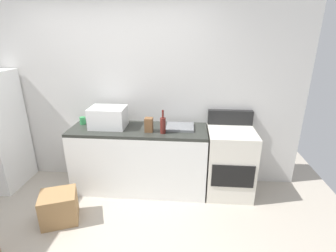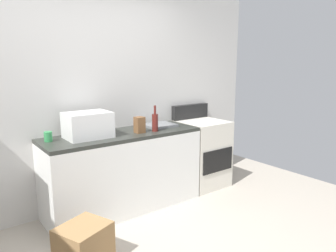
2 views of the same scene
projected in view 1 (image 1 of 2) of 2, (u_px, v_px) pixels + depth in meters
The scene contains 9 objects.
wall_back at pixel (121, 92), 3.54m from camera, with size 5.00×0.10×2.60m, color silver.
kitchen_counter at pixel (140, 159), 3.48m from camera, with size 1.80×0.60×0.90m.
stove_oven at pixel (229, 161), 3.39m from camera, with size 0.60×0.61×1.10m.
microwave at pixel (108, 117), 3.33m from camera, with size 0.46×0.34×0.27m, color white.
sink_basin at pixel (180, 127), 3.34m from camera, with size 0.36×0.32×0.03m, color slate.
wine_bottle at pixel (163, 125), 3.13m from camera, with size 0.07×0.07×0.30m.
coffee_mug at pixel (83, 121), 3.47m from camera, with size 0.08×0.08×0.10m, color #338C4C.
knife_block at pixel (149, 125), 3.19m from camera, with size 0.10×0.10×0.18m, color brown.
cardboard_box_medium at pixel (59, 207), 2.93m from camera, with size 0.39×0.34×0.36m, color #A37A4C.
Camera 1 is at (0.95, -1.87, 2.08)m, focal length 27.08 mm.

